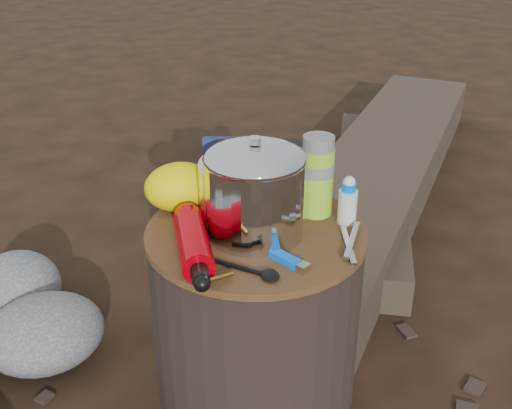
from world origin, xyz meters
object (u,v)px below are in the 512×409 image
object	(u,v)px
camping_pot	(255,190)
travel_mug	(291,169)
fuel_bottle	(193,242)
stump	(256,312)
log_main	(377,178)
thermos	(317,176)

from	to	relation	value
camping_pot	travel_mug	world-z (taller)	camping_pot
camping_pot	fuel_bottle	world-z (taller)	camping_pot
stump	fuel_bottle	xyz separation A→B (m)	(-0.15, -0.06, 0.24)
camping_pot	fuel_bottle	xyz separation A→B (m)	(-0.14, -0.05, -0.07)
camping_pot	travel_mug	distance (m)	0.21
travel_mug	fuel_bottle	bearing A→B (deg)	-144.65
fuel_bottle	travel_mug	size ratio (longest dim) A/B	2.19
log_main	travel_mug	bearing A→B (deg)	-91.52
camping_pot	stump	bearing A→B (deg)	61.36
camping_pot	travel_mug	xyz separation A→B (m)	(0.14, 0.15, -0.04)
log_main	thermos	bearing A→B (deg)	-86.27
log_main	travel_mug	xyz separation A→B (m)	(-0.60, -0.63, 0.39)
travel_mug	stump	bearing A→B (deg)	-133.36
thermos	fuel_bottle	bearing A→B (deg)	-163.32
stump	fuel_bottle	world-z (taller)	fuel_bottle
stump	travel_mug	world-z (taller)	travel_mug
stump	travel_mug	size ratio (longest dim) A/B	3.89
log_main	camping_pot	size ratio (longest dim) A/B	10.86
stump	camping_pot	distance (m)	0.31
fuel_bottle	log_main	bearing A→B (deg)	50.83
camping_pot	fuel_bottle	size ratio (longest dim) A/B	0.77
log_main	stump	bearing A→B (deg)	-91.45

